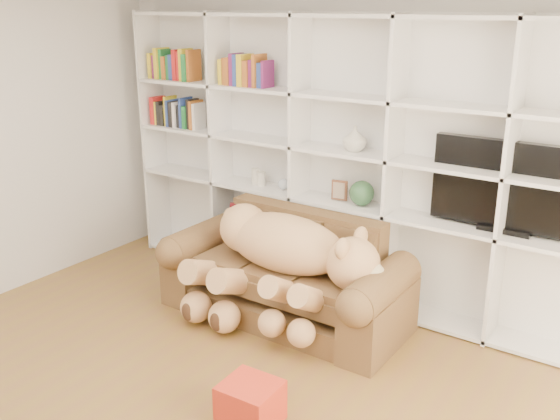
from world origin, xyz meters
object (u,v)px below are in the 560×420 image
Objects in this scene: teddy_bear at (280,257)px; sofa at (287,280)px; tv at (510,188)px; gift_box at (250,403)px.

sofa is at bearing 109.22° from teddy_bear.
tv is at bearing 22.90° from sofa.
sofa is 1.43m from gift_box.
sofa is 1.30× the size of teddy_bear.
sofa is 1.76× the size of tv.
tv is (1.46, 0.81, 0.61)m from teddy_bear.
gift_box is 0.30× the size of tv.
sofa is 0.32m from teddy_bear.
gift_box is 2.38m from tv.
sofa is 1.86m from tv.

